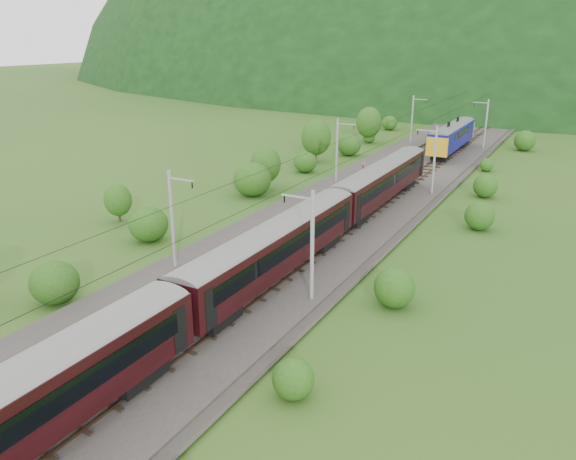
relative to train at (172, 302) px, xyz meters
The scene contains 15 objects.
ground 11.27m from the train, 103.00° to the left, with size 600.00×600.00×0.00m, color #28541A.
railbed 20.83m from the train, 96.71° to the left, with size 14.00×220.00×0.30m, color #38332D.
track_left 21.20m from the train, 103.24° to the left, with size 2.40×220.00×0.27m.
track_right 20.65m from the train, 90.00° to the left, with size 2.40×220.00×0.27m.
catenary_left 43.25m from the train, 101.37° to the left, with size 2.54×192.28×8.00m.
catenary_right 42.56m from the train, 84.98° to the left, with size 2.54×192.28×8.00m.
overhead_wires 20.82m from the train, 96.71° to the left, with size 4.83×198.00×0.03m.
mountain_main 270.43m from the train, 90.51° to the left, with size 504.00×360.00×244.00m, color black.
mountain_ridge 333.67m from the train, 111.52° to the left, with size 336.00×280.00×132.00m, color black.
train is the anchor object (origin of this frame).
hazard_post_near 50.27m from the train, 92.76° to the left, with size 0.17×0.17×1.59m, color red.
hazard_post_far 33.12m from the train, 93.26° to the left, with size 0.17×0.17×1.62m, color red.
signal 46.70m from the train, 97.94° to the left, with size 0.21×0.21×1.89m.
vegetation_left 32.51m from the train, 119.12° to the left, with size 12.58×143.49×6.41m.
vegetation_right 26.75m from the train, 68.62° to the left, with size 6.36×112.30×3.12m.
Camera 1 is at (22.18, -32.63, 18.16)m, focal length 35.00 mm.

